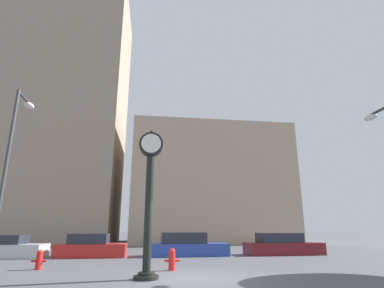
# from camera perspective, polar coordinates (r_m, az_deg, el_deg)

# --- Properties ---
(ground_plane) EXTENTS (200.00, 200.00, 0.00)m
(ground_plane) POSITION_cam_1_polar(r_m,az_deg,el_deg) (10.88, -0.30, -24.20)
(ground_plane) COLOR #515156
(building_tall_tower) EXTENTS (14.38, 12.00, 29.98)m
(building_tall_tower) POSITION_cam_1_polar(r_m,az_deg,el_deg) (38.70, -23.78, 6.03)
(building_tall_tower) COLOR gray
(building_tall_tower) RESTS_ON ground_plane
(building_storefront_row) EXTENTS (17.02, 12.00, 12.48)m
(building_storefront_row) POSITION_cam_1_polar(r_m,az_deg,el_deg) (35.58, 2.94, -8.09)
(building_storefront_row) COLOR tan
(building_storefront_row) RESTS_ON ground_plane
(street_clock) EXTENTS (0.86, 0.82, 5.08)m
(street_clock) POSITION_cam_1_polar(r_m,az_deg,el_deg) (10.69, -8.12, -8.84)
(street_clock) COLOR black
(street_clock) RESTS_ON ground_plane
(car_silver) EXTENTS (4.16, 1.89, 1.22)m
(car_silver) POSITION_cam_1_polar(r_m,az_deg,el_deg) (20.23, -32.04, -16.48)
(car_silver) COLOR #BCBCC1
(car_silver) RESTS_ON ground_plane
(car_red) EXTENTS (3.85, 1.80, 1.28)m
(car_red) POSITION_cam_1_polar(r_m,az_deg,el_deg) (18.90, -18.68, -18.11)
(car_red) COLOR red
(car_red) RESTS_ON ground_plane
(car_blue) EXTENTS (4.80, 1.77, 1.33)m
(car_blue) POSITION_cam_1_polar(r_m,az_deg,el_deg) (18.70, -1.15, -18.86)
(car_blue) COLOR #28429E
(car_blue) RESTS_ON ground_plane
(car_maroon) EXTENTS (4.71, 1.75, 1.29)m
(car_maroon) POSITION_cam_1_polar(r_m,az_deg,el_deg) (20.30, 16.80, -18.02)
(car_maroon) COLOR maroon
(car_maroon) RESTS_ON ground_plane
(fire_hydrant_near) EXTENTS (0.57, 0.25, 0.75)m
(fire_hydrant_near) POSITION_cam_1_polar(r_m,az_deg,el_deg) (14.26, -27.10, -19.00)
(fire_hydrant_near) COLOR red
(fire_hydrant_near) RESTS_ON ground_plane
(fire_hydrant_far) EXTENTS (0.59, 0.26, 0.82)m
(fire_hydrant_far) POSITION_cam_1_polar(r_m,az_deg,el_deg) (12.65, -3.84, -21.03)
(fire_hydrant_far) COLOR red
(fire_hydrant_far) RESTS_ON ground_plane
(street_lamp_left) EXTENTS (0.36, 1.57, 7.05)m
(street_lamp_left) POSITION_cam_1_polar(r_m,az_deg,el_deg) (13.88, -30.94, -0.89)
(street_lamp_left) COLOR #38383D
(street_lamp_left) RESTS_ON ground_plane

